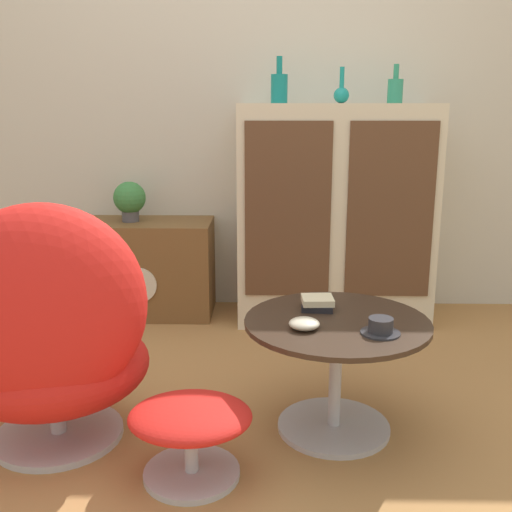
# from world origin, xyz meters

# --- Properties ---
(ground_plane) EXTENTS (12.00, 12.00, 0.00)m
(ground_plane) POSITION_xyz_m (0.00, 0.00, 0.00)
(ground_plane) COLOR #A87542
(wall_back) EXTENTS (6.40, 0.06, 2.60)m
(wall_back) POSITION_xyz_m (0.00, 1.54, 1.30)
(wall_back) COLOR beige
(wall_back) RESTS_ON ground_plane
(sideboard) EXTENTS (1.01, 0.46, 1.15)m
(sideboard) POSITION_xyz_m (0.51, 1.28, 0.57)
(sideboard) COLOR beige
(sideboard) RESTS_ON ground_plane
(tv_console) EXTENTS (0.74, 0.39, 0.52)m
(tv_console) POSITION_xyz_m (-0.51, 1.32, 0.26)
(tv_console) COLOR brown
(tv_console) RESTS_ON ground_plane
(egg_chair) EXTENTS (0.77, 0.73, 0.87)m
(egg_chair) POSITION_xyz_m (-0.56, -0.05, 0.39)
(egg_chair) COLOR #B7B7BC
(egg_chair) RESTS_ON ground_plane
(ottoman) EXTENTS (0.39, 0.33, 0.25)m
(ottoman) POSITION_xyz_m (-0.07, -0.21, 0.18)
(ottoman) COLOR #B7B7BC
(ottoman) RESTS_ON ground_plane
(coffee_table) EXTENTS (0.64, 0.64, 0.42)m
(coffee_table) POSITION_xyz_m (0.40, 0.09, 0.28)
(coffee_table) COLOR #B7B7BC
(coffee_table) RESTS_ON ground_plane
(vase_leftmost) EXTENTS (0.09, 0.09, 0.23)m
(vase_leftmost) POSITION_xyz_m (0.22, 1.28, 1.22)
(vase_leftmost) COLOR #147A75
(vase_leftmost) RESTS_ON sideboard
(vase_inner_left) EXTENTS (0.08, 0.08, 0.18)m
(vase_inner_left) POSITION_xyz_m (0.53, 1.28, 1.19)
(vase_inner_left) COLOR teal
(vase_inner_left) RESTS_ON sideboard
(vase_inner_right) EXTENTS (0.08, 0.08, 0.19)m
(vase_inner_right) POSITION_xyz_m (0.80, 1.28, 1.21)
(vase_inner_right) COLOR #2D8E6B
(vase_inner_right) RESTS_ON sideboard
(potted_plant) EXTENTS (0.17, 0.17, 0.22)m
(potted_plant) POSITION_xyz_m (-0.59, 1.32, 0.64)
(potted_plant) COLOR #4C4C51
(potted_plant) RESTS_ON tv_console
(teacup) EXTENTS (0.13, 0.13, 0.05)m
(teacup) POSITION_xyz_m (0.53, -0.04, 0.44)
(teacup) COLOR #2D2D33
(teacup) RESTS_ON coffee_table
(book_stack) EXTENTS (0.12, 0.11, 0.05)m
(book_stack) POSITION_xyz_m (0.34, 0.20, 0.44)
(book_stack) COLOR black
(book_stack) RESTS_ON coffee_table
(bowl) EXTENTS (0.10, 0.10, 0.04)m
(bowl) POSITION_xyz_m (0.29, 0.00, 0.44)
(bowl) COLOR beige
(bowl) RESTS_ON coffee_table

